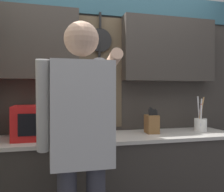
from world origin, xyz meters
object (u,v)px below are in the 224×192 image
at_px(microwave, 45,122).
at_px(utensil_crock, 201,123).
at_px(knife_block, 152,124).
at_px(person, 81,135).

xyz_separation_m(microwave, utensil_crock, (1.52, 0.00, -0.06)).
xyz_separation_m(knife_block, utensil_crock, (0.53, 0.00, -0.01)).
bearing_deg(person, knife_block, 40.70).
xyz_separation_m(knife_block, person, (-0.76, -0.65, 0.03)).
relative_size(microwave, utensil_crock, 1.46).
height_order(microwave, knife_block, microwave).
xyz_separation_m(utensil_crock, person, (-1.29, -0.66, 0.04)).
relative_size(knife_block, utensil_crock, 0.71).
height_order(knife_block, utensil_crock, utensil_crock).
bearing_deg(microwave, person, -71.12).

